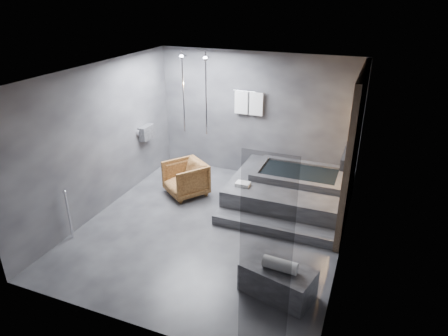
% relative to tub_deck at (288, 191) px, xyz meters
% --- Properties ---
extents(room, '(5.00, 5.04, 2.82)m').
position_rel_tub_deck_xyz_m(room, '(-0.65, -1.21, 1.48)').
color(room, '#29292B').
rests_on(room, ground).
extents(tub_deck, '(2.20, 2.00, 0.50)m').
position_rel_tub_deck_xyz_m(tub_deck, '(0.00, 0.00, 0.00)').
color(tub_deck, '#2E2E30').
rests_on(tub_deck, ground).
extents(tub_step, '(2.20, 0.36, 0.18)m').
position_rel_tub_deck_xyz_m(tub_step, '(0.00, -1.18, -0.16)').
color(tub_step, '#2E2E30').
rests_on(tub_step, ground).
extents(concrete_bench, '(1.10, 0.77, 0.45)m').
position_rel_tub_deck_xyz_m(concrete_bench, '(0.48, -2.69, -0.03)').
color(concrete_bench, '#2F2F31').
rests_on(concrete_bench, ground).
extents(driftwood_chair, '(1.08, 1.09, 0.72)m').
position_rel_tub_deck_xyz_m(driftwood_chair, '(-2.08, -0.46, 0.11)').
color(driftwood_chair, '#4B2C12').
rests_on(driftwood_chair, ground).
extents(rolled_towel, '(0.49, 0.20, 0.17)m').
position_rel_tub_deck_xyz_m(rolled_towel, '(0.51, -2.73, 0.29)').
color(rolled_towel, silver).
rests_on(rolled_towel, concrete_bench).
extents(deck_towel, '(0.27, 0.20, 0.07)m').
position_rel_tub_deck_xyz_m(deck_towel, '(-0.77, -0.60, 0.29)').
color(deck_towel, white).
rests_on(deck_towel, tub_deck).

